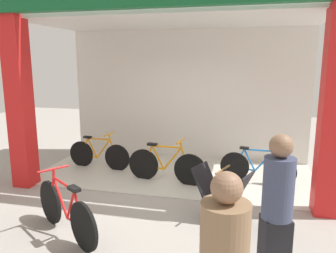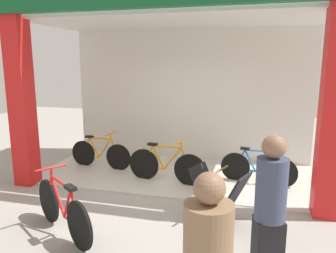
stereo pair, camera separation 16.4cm
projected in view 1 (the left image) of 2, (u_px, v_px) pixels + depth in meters
ground_plane at (160, 197)px, 5.75m from camera, size 19.40×19.40×0.00m
shop_facade at (176, 72)px, 6.62m from camera, size 5.90×2.89×4.01m
bicycle_inside_0 at (166, 165)px, 6.39m from camera, size 1.60×0.44×0.88m
bicycle_inside_1 at (257, 167)px, 6.38m from camera, size 1.45×0.40×0.80m
bicycle_inside_2 at (99, 154)px, 7.25m from camera, size 1.49×0.41×0.82m
bicycle_parked_0 at (66, 211)px, 4.42m from camera, size 1.38×0.95×0.90m
sandwich_board_sign at (222, 195)px, 4.82m from camera, size 0.93×0.72×0.83m
pedestrian_0 at (277, 212)px, 3.30m from camera, size 0.38×0.38×1.66m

